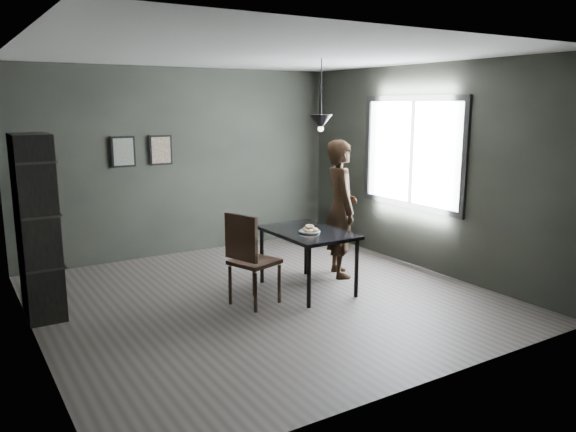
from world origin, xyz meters
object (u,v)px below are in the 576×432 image
wood_chair (248,254)px  shelf_unit (37,227)px  cafe_table (308,237)px  woman (341,209)px  white_plate (310,232)px  pendant_lamp (321,122)px

wood_chair → shelf_unit: bearing=137.8°
cafe_table → woman: woman is taller
cafe_table → wood_chair: wood_chair is taller
wood_chair → shelf_unit: 2.26m
cafe_table → shelf_unit: (-2.92, 0.79, 0.31)m
white_plate → shelf_unit: 3.03m
woman → pendant_lamp: bearing=132.3°
cafe_table → woman: (0.71, 0.28, 0.24)m
white_plate → cafe_table: bearing=70.3°
white_plate → wood_chair: 0.86m
cafe_table → shelf_unit: bearing=164.9°
woman → wood_chair: size_ratio=1.69×
pendant_lamp → white_plate: bearing=-145.7°
wood_chair → cafe_table: bearing=-10.0°
woman → cafe_table: bearing=132.6°
white_plate → woman: (0.74, 0.37, 0.15)m
woman → wood_chair: (-1.59, -0.40, -0.30)m
cafe_table → wood_chair: size_ratio=1.12×
white_plate → shelf_unit: size_ratio=0.12×
shelf_unit → pendant_lamp: (3.17, -0.69, 1.07)m
cafe_table → woman: 0.80m
woman → wood_chair: woman is taller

